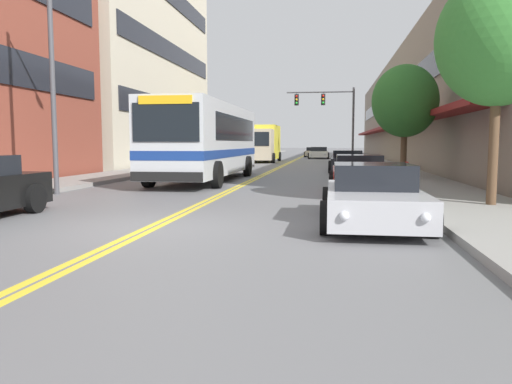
{
  "coord_description": "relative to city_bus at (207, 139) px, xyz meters",
  "views": [
    {
      "loc": [
        3.44,
        -9.29,
        1.65
      ],
      "look_at": [
        -0.89,
        19.51,
        -1.22
      ],
      "focal_mm": 35.0,
      "sensor_mm": 36.0,
      "label": 1
    }
  ],
  "objects": [
    {
      "name": "car_white_moving_second",
      "position": [
        4.12,
        32.49,
        -1.27
      ],
      "size": [
        2.2,
        4.51,
        1.22
      ],
      "color": "white",
      "rests_on": "ground_plane"
    },
    {
      "name": "street_lamp_left_near",
      "position": [
        -3.0,
        -6.62,
        3.35
      ],
      "size": [
        2.66,
        0.28,
        8.75
      ],
      "color": "#47474C",
      "rests_on": "ground_plane"
    },
    {
      "name": "street_tree_right_mid",
      "position": [
        8.54,
        1.17,
        1.61
      ],
      "size": [
        2.85,
        2.85,
        4.88
      ],
      "color": "brown",
      "rests_on": "sidewalk_right"
    },
    {
      "name": "car_red_parked_right_mid",
      "position": [
        6.32,
        -4.49,
        -1.25
      ],
      "size": [
        1.97,
        4.49,
        1.25
      ],
      "color": "maroon",
      "rests_on": "ground_plane"
    },
    {
      "name": "car_silver_parked_right_foreground",
      "position": [
        6.24,
        -11.09,
        -1.27
      ],
      "size": [
        2.07,
        4.68,
        1.22
      ],
      "color": "#B7B7BC",
      "rests_on": "ground_plane"
    },
    {
      "name": "box_truck",
      "position": [
        -0.44,
        21.75,
        -0.19
      ],
      "size": [
        2.55,
        7.06,
        3.19
      ],
      "color": "beige",
      "rests_on": "ground_plane"
    },
    {
      "name": "storefront_row_right",
      "position": [
        14.51,
        24.8,
        2.7
      ],
      "size": [
        9.1,
        68.0,
        9.08
      ],
      "color": "gray",
      "rests_on": "ground_plane"
    },
    {
      "name": "car_charcoal_parked_right_far",
      "position": [
        6.31,
        7.41,
        -1.26
      ],
      "size": [
        2.12,
        4.51,
        1.23
      ],
      "color": "#232328",
      "rests_on": "ground_plane"
    },
    {
      "name": "fire_hydrant",
      "position": [
        7.9,
        -4.2,
        -1.25
      ],
      "size": [
        0.28,
        0.2,
        0.88
      ],
      "color": "red",
      "rests_on": "sidewalk_right"
    },
    {
      "name": "centre_line",
      "position": [
        1.95,
        24.8,
        -1.84
      ],
      "size": [
        0.34,
        106.0,
        0.01
      ],
      "color": "yellow",
      "rests_on": "ground_plane"
    },
    {
      "name": "car_dark_grey_parked_left_far",
      "position": [
        -2.35,
        9.61,
        -1.2
      ],
      "size": [
        2.01,
        4.72,
        1.36
      ],
      "color": "#38383D",
      "rests_on": "ground_plane"
    },
    {
      "name": "car_champagne_moving_lead",
      "position": [
        3.27,
        38.54,
        -1.3
      ],
      "size": [
        2.0,
        4.75,
        1.14
      ],
      "color": "beige",
      "rests_on": "ground_plane"
    },
    {
      "name": "street_tree_right_near",
      "position": [
        9.27,
        -8.67,
        2.26
      ],
      "size": [
        2.9,
        2.9,
        5.56
      ],
      "color": "brown",
      "rests_on": "sidewalk_right"
    },
    {
      "name": "car_beige_parked_left_near",
      "position": [
        -2.36,
        17.81,
        -1.2
      ],
      "size": [
        2.18,
        4.6,
        1.36
      ],
      "color": "#BCAD89",
      "rests_on": "ground_plane"
    },
    {
      "name": "traffic_signal_mast",
      "position": [
        5.25,
        20.36,
        2.54
      ],
      "size": [
        5.55,
        0.38,
        6.16
      ],
      "color": "#47474C",
      "rests_on": "ground_plane"
    },
    {
      "name": "city_bus",
      "position": [
        0.0,
        0.0,
        0.0
      ],
      "size": [
        2.89,
        11.07,
        3.26
      ],
      "color": "silver",
      "rests_on": "ground_plane"
    },
    {
      "name": "sidewalk_right",
      "position": [
        8.87,
        24.8,
        -1.76
      ],
      "size": [
        2.83,
        106.0,
        0.15
      ],
      "color": "gray",
      "rests_on": "ground_plane"
    },
    {
      "name": "ground_plane",
      "position": [
        1.95,
        24.8,
        -1.84
      ],
      "size": [
        240.0,
        240.0,
        0.0
      ],
      "primitive_type": "plane",
      "color": "slate"
    },
    {
      "name": "sidewalk_left",
      "position": [
        -4.97,
        24.8,
        -1.76
      ],
      "size": [
        2.83,
        106.0,
        0.15
      ],
      "color": "gray",
      "rests_on": "ground_plane"
    }
  ]
}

